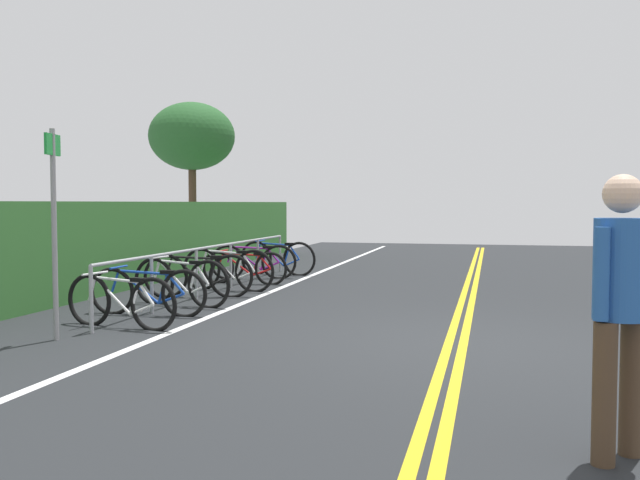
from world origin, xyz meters
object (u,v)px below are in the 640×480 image
Objects in this scene: bike_rack at (215,257)px; bicycle_0 at (121,301)px; bicycle_6 at (253,262)px; pedestrian at (620,296)px; bicycle_1 at (148,292)px; bicycle_3 at (199,276)px; bicycle_4 at (228,269)px; sign_post_near at (54,214)px; bicycle_2 at (181,282)px; bicycle_7 at (278,258)px; tree_mid at (192,137)px; bicycle_5 at (244,268)px.

bike_rack reaches higher than bicycle_0.
bicycle_6 is 10.56m from pedestrian.
bicycle_3 reaches higher than bicycle_1.
bicycle_6 is (2.34, 0.12, -0.28)m from bike_rack.
bicycle_3 is at bearing 171.91° from bicycle_4.
sign_post_near is (2.39, 5.57, 0.43)m from pedestrian.
pedestrian is (-5.16, -5.34, 0.65)m from bicycle_2.
bicycle_3 is at bearing 8.12° from bicycle_2.
bicycle_1 is at bearing -5.31° from sign_post_near.
bicycle_7 is (6.57, 0.02, 0.03)m from bicycle_0.
sign_post_near reaches higher than bike_rack.
pedestrian is at bearing -142.97° from bicycle_4.
bicycle_0 is at bearing -160.16° from tree_mid.
bicycle_1 is 0.40× the size of tree_mid.
bike_rack is at bearing -177.05° from bicycle_6.
bicycle_3 is 0.98× the size of bicycle_4.
bicycle_0 is at bearing -175.78° from bicycle_3.
bicycle_1 is 0.99× the size of bicycle_3.
bike_rack is 0.51m from bicycle_4.
bicycle_5 is at bearing -171.36° from bicycle_6.
sign_post_near is at bearing 177.16° from bicycle_4.
bicycle_5 is at bearing -147.09° from tree_mid.
bicycle_1 is 2.84m from bicycle_4.
pedestrian reaches higher than bike_rack.
bicycle_3 is 3.74m from bicycle_7.
bicycle_4 is 8.89m from pedestrian.
bicycle_0 is 11.46m from tree_mid.
bike_rack is 3.37m from bicycle_0.
bicycle_2 is (0.93, -0.06, 0.03)m from bicycle_1.
bicycle_7 is at bearing -3.37° from bicycle_5.
bicycle_3 is 3.88m from sign_post_near.
tree_mid is (5.60, 3.62, 3.10)m from bicycle_5.
bike_rack is 4.39× the size of bicycle_6.
bicycle_0 is at bearing -177.62° from bike_rack.
bicycle_5 is 1.00× the size of pedestrian.
sign_post_near is 0.55× the size of tree_mid.
tree_mid reaches higher than bicycle_4.
bicycle_7 reaches higher than bicycle_3.
bicycle_2 reaches higher than bicycle_1.
bicycle_2 is at bearing 179.31° from bicycle_7.
bicycle_4 is at bearing -150.86° from tree_mid.
pedestrian is 0.40× the size of tree_mid.
pedestrian is (-6.64, -5.41, 0.38)m from bike_rack.
sign_post_near is at bearing -163.03° from tree_mid.
bicycle_4 is at bearing -177.17° from bicycle_5.
tree_mid is (9.43, 3.61, 3.09)m from bicycle_1.
pedestrian is 6.08m from sign_post_near.
sign_post_near is at bearing 174.69° from bicycle_1.
tree_mid reaches higher than bicycle_0.
bicycle_6 is 0.72× the size of sign_post_near.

